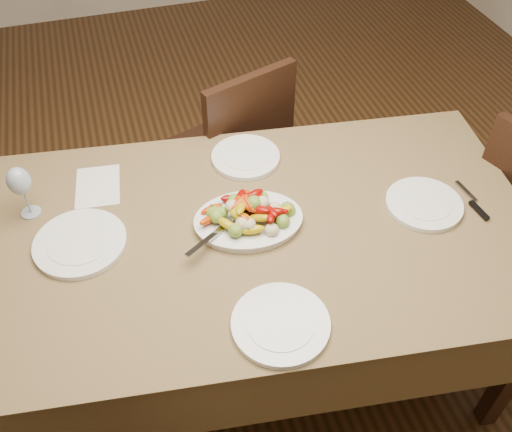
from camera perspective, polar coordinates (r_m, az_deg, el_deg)
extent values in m
plane|color=#3F2613|center=(2.63, 0.82, -7.67)|extent=(6.00, 6.00, 0.00)
cube|color=brown|center=(2.14, 0.00, -8.30)|extent=(1.96, 1.27, 0.76)
ellipsoid|color=white|center=(1.86, -0.77, -0.58)|extent=(0.37, 0.30, 0.02)
cylinder|color=white|center=(1.88, -17.18, -2.61)|extent=(0.29, 0.29, 0.02)
cylinder|color=white|center=(2.00, 16.45, 1.14)|extent=(0.26, 0.26, 0.02)
cylinder|color=white|center=(2.10, -1.05, 5.90)|extent=(0.25, 0.25, 0.02)
cylinder|color=white|center=(1.61, 2.47, -10.75)|extent=(0.28, 0.28, 0.02)
cube|color=silver|center=(2.07, -15.54, 2.89)|extent=(0.17, 0.23, 0.00)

